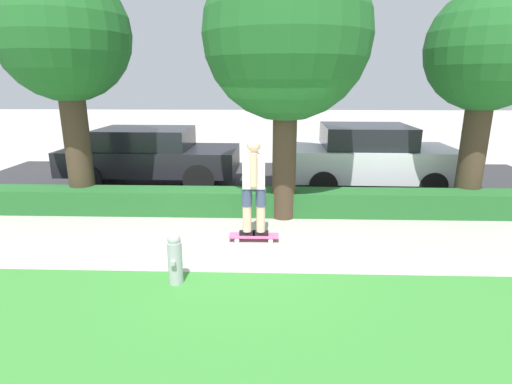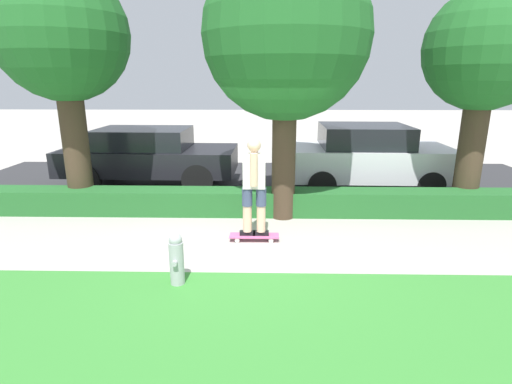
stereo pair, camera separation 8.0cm
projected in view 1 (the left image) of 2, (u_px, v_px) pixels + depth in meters
ground_plane at (256, 245)px, 6.57m from camera, size 60.00×60.00×0.00m
grass_lawn_strip at (245, 374)px, 3.68m from camera, size 15.61×4.00×0.01m
street_asphalt at (261, 182)px, 10.60m from camera, size 15.61×5.00×0.01m
hedge_row at (258, 202)px, 8.04m from camera, size 15.61×0.60×0.49m
skateboard at (254, 236)px, 6.73m from camera, size 0.83×0.24×0.10m
skater_person at (254, 185)px, 6.49m from camera, size 0.49×0.42×1.63m
tree_near at (65, 40)px, 7.57m from camera, size 2.50×2.50×4.69m
tree_mid at (287, 37)px, 7.01m from camera, size 2.99×2.99×4.87m
tree_far at (487, 54)px, 7.51m from camera, size 2.31×2.31×4.33m
parked_car_front at (150, 155)px, 10.04m from camera, size 4.32×1.85×1.46m
parked_car_middle at (368, 156)px, 9.76m from camera, size 3.98×2.05×1.57m
fire_hydrant at (175, 259)px, 5.24m from camera, size 0.19×0.30×0.72m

